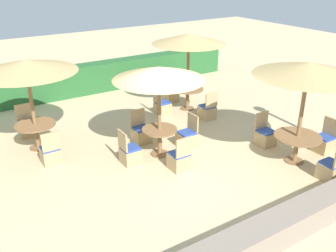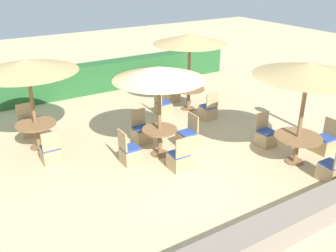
# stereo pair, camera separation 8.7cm
# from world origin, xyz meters

# --- Properties ---
(ground_plane) EXTENTS (40.00, 40.00, 0.00)m
(ground_plane) POSITION_xyz_m (0.00, 0.00, 0.00)
(ground_plane) COLOR #D1BA8C
(hedge_row) EXTENTS (13.00, 0.70, 1.12)m
(hedge_row) POSITION_xyz_m (0.00, 6.77, 0.56)
(hedge_row) COLOR #28602D
(hedge_row) RESTS_ON ground_plane
(stone_border) EXTENTS (10.00, 0.56, 0.51)m
(stone_border) POSITION_xyz_m (0.00, -3.19, 0.25)
(stone_border) COLOR gray
(stone_border) RESTS_ON ground_plane
(parasol_front_right) EXTENTS (2.58, 2.58, 2.62)m
(parasol_front_right) POSITION_xyz_m (2.63, -1.37, 2.45)
(parasol_front_right) COLOR olive
(parasol_front_right) RESTS_ON ground_plane
(round_table_front_right) EXTENTS (1.18, 1.18, 0.73)m
(round_table_front_right) POSITION_xyz_m (2.63, -1.37, 0.60)
(round_table_front_right) COLOR olive
(round_table_front_right) RESTS_ON ground_plane
(patio_chair_front_right_north) EXTENTS (0.46, 0.46, 0.93)m
(patio_chair_front_right_north) POSITION_xyz_m (2.69, -0.26, 0.26)
(patio_chair_front_right_north) COLOR tan
(patio_chair_front_right_north) RESTS_ON ground_plane
(patio_chair_front_right_south) EXTENTS (0.46, 0.46, 0.93)m
(patio_chair_front_right_south) POSITION_xyz_m (2.64, -2.40, 0.26)
(patio_chair_front_right_south) COLOR tan
(patio_chair_front_right_south) RESTS_ON ground_plane
(patio_chair_front_right_east) EXTENTS (0.46, 0.46, 0.93)m
(patio_chair_front_right_east) POSITION_xyz_m (3.74, -1.40, 0.26)
(patio_chair_front_right_east) COLOR tan
(patio_chair_front_right_east) RESTS_ON ground_plane
(parasol_center) EXTENTS (2.33, 2.33, 2.41)m
(parasol_center) POSITION_xyz_m (-0.10, 0.85, 2.24)
(parasol_center) COLOR olive
(parasol_center) RESTS_ON ground_plane
(round_table_center) EXTENTS (0.93, 0.93, 0.75)m
(round_table_center) POSITION_xyz_m (-0.10, 0.85, 0.56)
(round_table_center) COLOR olive
(round_table_center) RESTS_ON ground_plane
(patio_chair_center_north) EXTENTS (0.46, 0.46, 0.93)m
(patio_chair_center_north) POSITION_xyz_m (-0.15, 1.79, 0.26)
(patio_chair_center_north) COLOR tan
(patio_chair_center_north) RESTS_ON ground_plane
(patio_chair_center_east) EXTENTS (0.46, 0.46, 0.93)m
(patio_chair_center_east) POSITION_xyz_m (0.78, 0.84, 0.26)
(patio_chair_center_east) COLOR tan
(patio_chair_center_east) RESTS_ON ground_plane
(patio_chair_center_south) EXTENTS (0.46, 0.46, 0.93)m
(patio_chair_center_south) POSITION_xyz_m (-0.10, -0.08, 0.26)
(patio_chair_center_south) COLOR tan
(patio_chair_center_south) RESTS_ON ground_plane
(patio_chair_center_west) EXTENTS (0.46, 0.46, 0.93)m
(patio_chair_center_west) POSITION_xyz_m (-0.99, 0.86, 0.26)
(patio_chair_center_west) COLOR tan
(patio_chair_center_west) RESTS_ON ground_plane
(parasol_back_left) EXTENTS (2.61, 2.61, 2.49)m
(parasol_back_left) POSITION_xyz_m (-2.75, 2.99, 2.32)
(parasol_back_left) COLOR olive
(parasol_back_left) RESTS_ON ground_plane
(round_table_back_left) EXTENTS (1.09, 1.09, 0.73)m
(round_table_back_left) POSITION_xyz_m (-2.75, 2.99, 0.58)
(round_table_back_left) COLOR olive
(round_table_back_left) RESTS_ON ground_plane
(patio_chair_back_left_north) EXTENTS (0.46, 0.46, 0.93)m
(patio_chair_back_left_north) POSITION_xyz_m (-2.78, 3.99, 0.26)
(patio_chair_back_left_north) COLOR tan
(patio_chair_back_left_north) RESTS_ON ground_plane
(patio_chair_back_left_south) EXTENTS (0.46, 0.46, 0.93)m
(patio_chair_back_left_south) POSITION_xyz_m (-2.70, 1.94, 0.26)
(patio_chair_back_left_south) COLOR tan
(patio_chair_back_left_south) RESTS_ON ground_plane
(parasol_back_right) EXTENTS (2.43, 2.43, 2.60)m
(parasol_back_right) POSITION_xyz_m (2.47, 3.21, 2.43)
(parasol_back_right) COLOR olive
(parasol_back_right) RESTS_ON ground_plane
(round_table_back_right) EXTENTS (1.08, 1.08, 0.75)m
(round_table_back_right) POSITION_xyz_m (2.47, 3.21, 0.59)
(round_table_back_right) COLOR olive
(round_table_back_right) RESTS_ON ground_plane
(patio_chair_back_right_north) EXTENTS (0.46, 0.46, 0.93)m
(patio_chair_back_right_north) POSITION_xyz_m (2.42, 4.21, 0.26)
(patio_chair_back_right_north) COLOR tan
(patio_chair_back_right_north) RESTS_ON ground_plane
(patio_chair_back_right_west) EXTENTS (0.46, 0.46, 0.93)m
(patio_chair_back_right_west) POSITION_xyz_m (1.45, 3.24, 0.26)
(patio_chair_back_right_west) COLOR tan
(patio_chair_back_right_west) RESTS_ON ground_plane
(patio_chair_back_right_south) EXTENTS (0.46, 0.46, 0.93)m
(patio_chair_back_right_south) POSITION_xyz_m (2.52, 2.14, 0.26)
(patio_chair_back_right_south) COLOR tan
(patio_chair_back_right_south) RESTS_ON ground_plane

